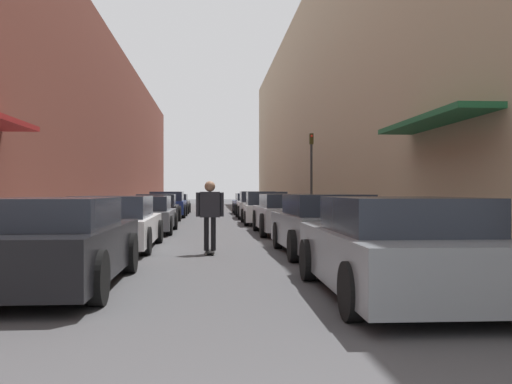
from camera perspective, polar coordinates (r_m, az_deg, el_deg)
ground at (r=25.67m, az=-4.41°, el=-2.97°), size 132.99×132.99×0.00m
curb_strip_left at (r=31.99m, az=-12.09°, el=-2.25°), size 1.80×60.45×0.12m
curb_strip_right at (r=32.00m, az=3.23°, el=-2.25°), size 1.80×60.45×0.12m
building_row_left at (r=32.64m, az=-17.17°, el=6.06°), size 4.90×60.45×9.52m
building_row_right at (r=32.84m, az=8.31°, el=8.56°), size 4.90×60.45×12.40m
parked_car_left_0 at (r=8.62m, az=-19.33°, el=-4.89°), size 1.87×4.47×1.29m
parked_car_left_1 at (r=13.95m, az=-13.94°, el=-3.08°), size 1.98×4.66×1.26m
parked_car_left_2 at (r=19.19m, az=-11.14°, el=-2.26°), size 2.03×4.30×1.21m
parked_car_left_3 at (r=24.87m, az=-9.87°, el=-1.67°), size 1.91×3.98×1.24m
parked_car_left_4 at (r=30.17m, az=-8.85°, el=-1.27°), size 1.98×3.93×1.34m
parked_car_left_5 at (r=35.24m, az=-8.21°, el=-1.19°), size 1.95×4.08×1.19m
parked_car_right_0 at (r=7.68m, az=13.93°, el=-5.50°), size 2.04×4.45×1.30m
parked_car_right_1 at (r=12.46m, az=6.88°, el=-3.34°), size 1.91×4.25×1.31m
parked_car_right_2 at (r=18.28m, az=3.25°, el=-2.22°), size 2.04×4.51×1.28m
parked_car_right_3 at (r=23.66m, az=0.97°, el=-1.69°), size 1.92×4.12×1.35m
parked_car_right_4 at (r=28.69m, az=0.10°, el=-1.34°), size 2.04×4.14×1.35m
parked_car_right_5 at (r=33.89m, az=-0.55°, el=-1.20°), size 2.06×4.31×1.23m
skateboarder at (r=12.52m, az=-4.63°, el=-1.74°), size 0.61×0.78×1.60m
traffic_light at (r=24.05m, az=5.56°, el=2.49°), size 0.16×0.22×3.67m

